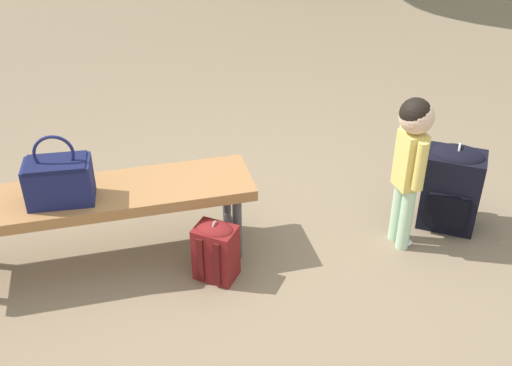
{
  "coord_description": "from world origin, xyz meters",
  "views": [
    {
      "loc": [
        -0.34,
        -2.62,
        2.15
      ],
      "look_at": [
        -0.0,
        0.09,
        0.45
      ],
      "focal_mm": 42.96,
      "sensor_mm": 36.0,
      "label": 1
    }
  ],
  "objects_px": {
    "backpack_large": "(452,185)",
    "backpack_small": "(216,249)",
    "child_standing": "(411,151)",
    "handbag": "(59,179)",
    "park_bench": "(99,200)"
  },
  "relations": [
    {
      "from": "park_bench",
      "to": "backpack_small",
      "type": "relative_size",
      "value": 4.61
    },
    {
      "from": "child_standing",
      "to": "backpack_large",
      "type": "bearing_deg",
      "value": 23.2
    },
    {
      "from": "child_standing",
      "to": "handbag",
      "type": "bearing_deg",
      "value": -179.13
    },
    {
      "from": "backpack_large",
      "to": "backpack_small",
      "type": "xyz_separation_m",
      "value": [
        -1.39,
        -0.31,
        -0.09
      ]
    },
    {
      "from": "child_standing",
      "to": "backpack_large",
      "type": "distance_m",
      "value": 0.49
    },
    {
      "from": "handbag",
      "to": "child_standing",
      "type": "relative_size",
      "value": 0.41
    },
    {
      "from": "handbag",
      "to": "child_standing",
      "type": "distance_m",
      "value": 1.8
    },
    {
      "from": "handbag",
      "to": "backpack_small",
      "type": "height_order",
      "value": "handbag"
    },
    {
      "from": "child_standing",
      "to": "backpack_small",
      "type": "bearing_deg",
      "value": -171.11
    },
    {
      "from": "backpack_large",
      "to": "backpack_small",
      "type": "height_order",
      "value": "backpack_large"
    },
    {
      "from": "park_bench",
      "to": "backpack_large",
      "type": "bearing_deg",
      "value": 3.04
    },
    {
      "from": "handbag",
      "to": "backpack_small",
      "type": "relative_size",
      "value": 1.04
    },
    {
      "from": "child_standing",
      "to": "backpack_small",
      "type": "distance_m",
      "value": 1.14
    },
    {
      "from": "child_standing",
      "to": "backpack_large",
      "type": "height_order",
      "value": "child_standing"
    },
    {
      "from": "handbag",
      "to": "backpack_large",
      "type": "xyz_separation_m",
      "value": [
        2.14,
        0.17,
        -0.31
      ]
    }
  ]
}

